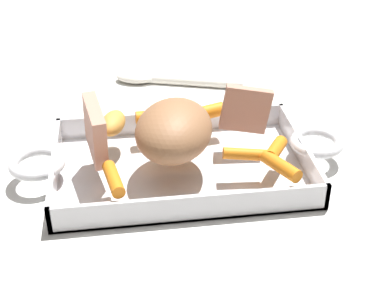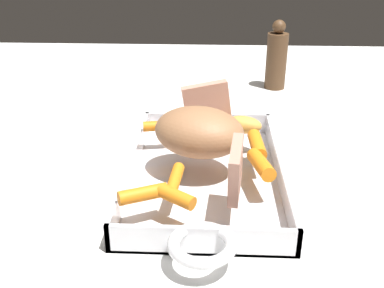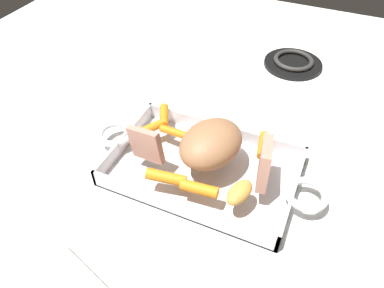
{
  "view_description": "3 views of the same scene",
  "coord_description": "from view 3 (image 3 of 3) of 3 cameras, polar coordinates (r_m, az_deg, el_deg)",
  "views": [
    {
      "loc": [
        0.08,
        0.65,
        0.44
      ],
      "look_at": [
        -0.01,
        0.01,
        0.05
      ],
      "focal_mm": 53.25,
      "sensor_mm": 36.0,
      "label": 1
    },
    {
      "loc": [
        -0.59,
        -0.01,
        0.34
      ],
      "look_at": [
        -0.01,
        0.02,
        0.06
      ],
      "focal_mm": 42.7,
      "sensor_mm": 36.0,
      "label": 2
    },
    {
      "loc": [
        0.17,
        -0.43,
        0.52
      ],
      "look_at": [
        -0.03,
        0.01,
        0.05
      ],
      "focal_mm": 34.09,
      "sensor_mm": 36.0,
      "label": 3
    }
  ],
  "objects": [
    {
      "name": "baby_carrot_northeast",
      "position": [
        0.7,
        10.99,
        -0.16
      ],
      "size": [
        0.03,
        0.06,
        0.02
      ],
      "primitive_type": "cylinder",
      "rotation": [
        1.56,
        0.0,
        3.32
      ],
      "color": "orange",
      "rests_on": "roasting_dish"
    },
    {
      "name": "roast_slice_thick",
      "position": [
        0.66,
        -7.23,
        -0.11
      ],
      "size": [
        0.08,
        0.02,
        0.07
      ],
      "primitive_type": "cube",
      "rotation": [
        0.15,
        0.0,
        4.59
      ],
      "color": "tan",
      "rests_on": "roasting_dish"
    },
    {
      "name": "baby_carrot_center_left",
      "position": [
        0.75,
        -4.39,
        4.42
      ],
      "size": [
        0.04,
        0.06,
        0.02
      ],
      "primitive_type": "cylinder",
      "rotation": [
        1.59,
        0.0,
        0.46
      ],
      "color": "orange",
      "rests_on": "roasting_dish"
    },
    {
      "name": "stove_burner_rear",
      "position": [
        1.03,
        15.54,
        12.17
      ],
      "size": [
        0.15,
        0.15,
        0.02
      ],
      "color": "black",
      "rests_on": "ground_plane"
    },
    {
      "name": "baby_carrot_southeast",
      "position": [
        0.73,
        -6.16,
        2.64
      ],
      "size": [
        0.04,
        0.05,
        0.02
      ],
      "primitive_type": "cylinder",
      "rotation": [
        1.52,
        0.0,
        2.57
      ],
      "color": "orange",
      "rests_on": "roasting_dish"
    },
    {
      "name": "baby_carrot_southwest",
      "position": [
        0.61,
        1.15,
        -7.01
      ],
      "size": [
        0.07,
        0.02,
        0.02
      ],
      "primitive_type": "cylinder",
      "rotation": [
        1.61,
        0.0,
        4.78
      ],
      "color": "orange",
      "rests_on": "roasting_dish"
    },
    {
      "name": "potato_near_roast",
      "position": [
        0.61,
        7.45,
        -7.53
      ],
      "size": [
        0.05,
        0.07,
        0.03
      ],
      "primitive_type": "ellipsoid",
      "rotation": [
        0.0,
        0.0,
        1.3
      ],
      "color": "gold",
      "rests_on": "roasting_dish"
    },
    {
      "name": "ground_plane",
      "position": [
        0.7,
        1.71,
        -4.49
      ],
      "size": [
        1.7,
        1.7,
        0.0
      ],
      "primitive_type": "plane",
      "color": "white"
    },
    {
      "name": "baby_carrot_long",
      "position": [
        0.63,
        -4.09,
        -5.23
      ],
      "size": [
        0.07,
        0.03,
        0.03
      ],
      "primitive_type": "cylinder",
      "rotation": [
        1.65,
        0.0,
        1.78
      ],
      "color": "orange",
      "rests_on": "roasting_dish"
    },
    {
      "name": "roasting_dish",
      "position": [
        0.69,
        1.73,
        -3.84
      ],
      "size": [
        0.46,
        0.22,
        0.04
      ],
      "color": "silver",
      "rests_on": "ground_plane"
    },
    {
      "name": "baby_carrot_short",
      "position": [
        0.72,
        -2.94,
        1.92
      ],
      "size": [
        0.06,
        0.02,
        0.02
      ],
      "primitive_type": "cylinder",
      "rotation": [
        1.48,
        0.0,
        1.46
      ],
      "color": "orange",
      "rests_on": "roasting_dish"
    },
    {
      "name": "pork_roast",
      "position": [
        0.65,
        2.99,
        0.07
      ],
      "size": [
        0.13,
        0.16,
        0.07
      ],
      "primitive_type": "ellipsoid",
      "rotation": [
        0.0,
        0.0,
        4.4
      ],
      "color": "#9A6945",
      "rests_on": "roasting_dish"
    },
    {
      "name": "roast_slice_thin",
      "position": [
        0.63,
        11.35,
        -2.78
      ],
      "size": [
        0.03,
        0.09,
        0.08
      ],
      "primitive_type": "cube",
      "rotation": [
        -0.14,
        0.0,
        0.18
      ],
      "color": "tan",
      "rests_on": "roasting_dish"
    }
  ]
}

